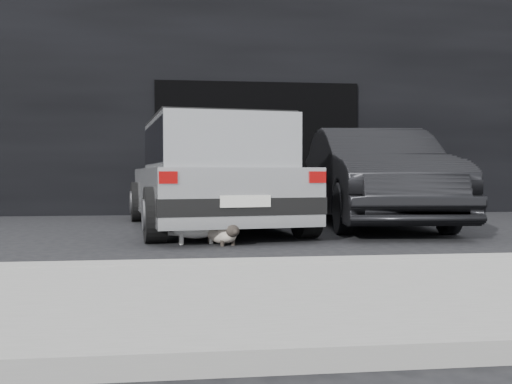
{
  "coord_description": "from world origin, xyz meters",
  "views": [
    {
      "loc": [
        -0.4,
        -7.17,
        0.83
      ],
      "look_at": [
        0.38,
        -0.82,
        0.61
      ],
      "focal_mm": 40.0,
      "sensor_mm": 36.0,
      "label": 1
    }
  ],
  "objects": [
    {
      "name": "silver_hatchback",
      "position": [
        -0.04,
        1.14,
        0.88
      ],
      "size": [
        2.63,
        4.58,
        1.6
      ],
      "rotation": [
        0.0,
        0.0,
        0.14
      ],
      "color": "#B7B9BC",
      "rests_on": "ground"
    },
    {
      "name": "building_facade",
      "position": [
        1.0,
        6.0,
        2.5
      ],
      "size": [
        34.0,
        4.0,
        5.0
      ],
      "primitive_type": "cube",
      "color": "black",
      "rests_on": "ground"
    },
    {
      "name": "garage_opening",
      "position": [
        1.0,
        3.99,
        1.3
      ],
      "size": [
        4.0,
        0.1,
        2.6
      ],
      "primitive_type": "cube",
      "color": "black",
      "rests_on": "ground"
    },
    {
      "name": "curb",
      "position": [
        1.0,
        -2.6,
        0.06
      ],
      "size": [
        18.0,
        0.25,
        0.12
      ],
      "primitive_type": "cube",
      "color": "gray",
      "rests_on": "ground"
    },
    {
      "name": "second_car",
      "position": [
        2.5,
        1.45,
        0.76
      ],
      "size": [
        2.04,
        4.77,
        1.53
      ],
      "primitive_type": "imported",
      "rotation": [
        0.0,
        0.0,
        -0.09
      ],
      "color": "black",
      "rests_on": "ground"
    },
    {
      "name": "cat_white",
      "position": [
        -0.25,
        -0.52,
        0.19
      ],
      "size": [
        0.86,
        0.33,
        0.4
      ],
      "rotation": [
        0.0,
        0.0,
        -1.49
      ],
      "color": "white",
      "rests_on": "ground"
    },
    {
      "name": "ground",
      "position": [
        0.0,
        0.0,
        0.0
      ],
      "size": [
        80.0,
        80.0,
        0.0
      ],
      "primitive_type": "plane",
      "color": "black",
      "rests_on": "ground"
    },
    {
      "name": "cat_siamese",
      "position": [
        0.02,
        -0.68,
        0.13
      ],
      "size": [
        0.47,
        0.75,
        0.28
      ],
      "rotation": [
        0.0,
        0.0,
        3.55
      ],
      "color": "beige",
      "rests_on": "ground"
    },
    {
      "name": "sidewalk",
      "position": [
        1.0,
        -3.8,
        0.06
      ],
      "size": [
        18.0,
        2.2,
        0.11
      ],
      "primitive_type": "cube",
      "color": "gray",
      "rests_on": "ground"
    }
  ]
}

